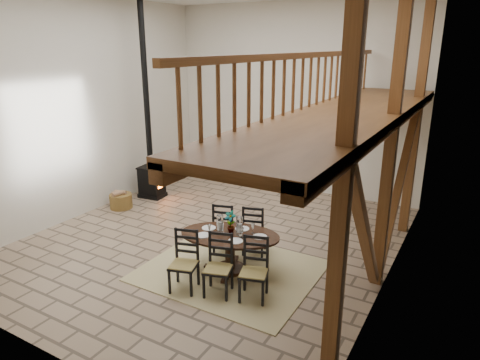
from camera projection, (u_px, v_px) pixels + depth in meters
The scene contains 7 objects.
ground at pixel (213, 239), 8.99m from camera, with size 8.00×8.00×0.00m, color #8B735C.
room_shell at pixel (266, 98), 7.52m from camera, with size 7.02×8.02×5.01m.
rug at pixel (230, 270), 7.73m from camera, with size 3.00×2.50×0.02m, color tan.
dining_table at pixel (228, 254), 7.51m from camera, with size 2.06×2.26×1.14m.
wood_stove at pixel (150, 156), 11.18m from camera, with size 0.69×0.56×5.00m.
log_basket at pixel (121, 200), 10.67m from camera, with size 0.55×0.55×0.46m.
log_stack at pixel (121, 199), 10.83m from camera, with size 0.34×0.24×0.34m.
Camera 1 is at (4.59, -6.81, 3.91)m, focal length 32.00 mm.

